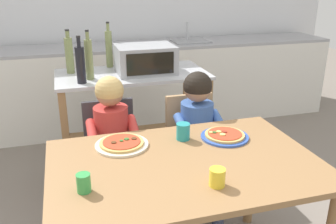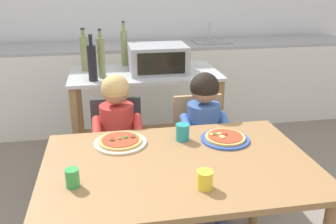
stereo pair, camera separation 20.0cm
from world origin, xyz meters
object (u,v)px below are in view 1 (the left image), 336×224
(bottle_clear_vinegar, at_px, (69,54))
(bottle_tall_green_wine, at_px, (109,48))
(bottle_slim_sauce, at_px, (80,64))
(bottle_dark_olive_oil, at_px, (89,59))
(child_in_blue_striped_shirt, at_px, (200,128))
(drinking_cup_teal, at_px, (183,131))
(drinking_cup_yellow, at_px, (217,177))
(kitchen_island_cart, at_px, (133,108))
(toaster_oven, at_px, (145,59))
(drinking_cup_green, at_px, (84,183))
(pizza_plate_blue_rimmed, at_px, (225,136))
(dining_chair_left, at_px, (112,152))
(dining_chair_right, at_px, (193,144))
(pizza_plate_cream, at_px, (122,144))
(child_in_red_shirt, at_px, (113,137))
(dining_table, at_px, (185,179))

(bottle_clear_vinegar, bearing_deg, bottle_tall_green_wine, 19.85)
(bottle_clear_vinegar, height_order, bottle_slim_sauce, bottle_clear_vinegar)
(bottle_slim_sauce, relative_size, bottle_dark_olive_oil, 0.93)
(bottle_clear_vinegar, relative_size, bottle_slim_sauce, 1.01)
(bottle_clear_vinegar, bearing_deg, child_in_blue_striped_shirt, -45.41)
(drinking_cup_teal, relative_size, drinking_cup_yellow, 1.15)
(kitchen_island_cart, distance_m, toaster_oven, 0.41)
(bottle_tall_green_wine, xyz_separation_m, drinking_cup_green, (-0.34, -1.62, -0.25))
(bottle_clear_vinegar, relative_size, pizza_plate_blue_rimmed, 1.26)
(child_in_blue_striped_shirt, xyz_separation_m, drinking_cup_teal, (-0.23, -0.33, 0.14))
(toaster_oven, bearing_deg, dining_chair_left, -126.17)
(bottle_dark_olive_oil, bearing_deg, bottle_slim_sauce, -129.62)
(dining_chair_right, bearing_deg, bottle_clear_vinegar, 139.37)
(dining_chair_right, distance_m, drinking_cup_yellow, 1.03)
(drinking_cup_yellow, bearing_deg, bottle_clear_vinegar, 108.39)
(toaster_oven, height_order, dining_chair_right, toaster_oven)
(bottle_dark_olive_oil, height_order, drinking_cup_yellow, bottle_dark_olive_oil)
(bottle_tall_green_wine, xyz_separation_m, bottle_slim_sauce, (-0.26, -0.43, -0.02))
(drinking_cup_green, bearing_deg, bottle_clear_vinegar, 89.35)
(dining_chair_right, height_order, pizza_plate_blue_rimmed, dining_chair_right)
(child_in_blue_striped_shirt, xyz_separation_m, drinking_cup_yellow, (-0.24, -0.83, 0.14))
(bottle_slim_sauce, xyz_separation_m, pizza_plate_cream, (0.14, -0.80, -0.26))
(bottle_tall_green_wine, height_order, bottle_slim_sauce, bottle_tall_green_wine)
(kitchen_island_cart, height_order, bottle_slim_sauce, bottle_slim_sauce)
(pizza_plate_blue_rimmed, bearing_deg, dining_chair_right, 89.96)
(drinking_cup_yellow, bearing_deg, child_in_red_shirt, 111.02)
(dining_chair_left, bearing_deg, drinking_cup_teal, -55.22)
(kitchen_island_cart, bearing_deg, drinking_cup_green, -109.08)
(toaster_oven, height_order, drinking_cup_yellow, toaster_oven)
(pizza_plate_blue_rimmed, bearing_deg, bottle_dark_olive_oil, 124.67)
(pizza_plate_blue_rimmed, bearing_deg, pizza_plate_cream, 174.31)
(bottle_clear_vinegar, bearing_deg, child_in_red_shirt, -74.69)
(dining_table, bearing_deg, bottle_clear_vinegar, 109.17)
(bottle_clear_vinegar, xyz_separation_m, child_in_red_shirt, (0.21, -0.76, -0.39))
(toaster_oven, height_order, child_in_blue_striped_shirt, toaster_oven)
(dining_chair_left, xyz_separation_m, pizza_plate_cream, (0.00, -0.48, 0.28))
(child_in_blue_striped_shirt, bearing_deg, child_in_red_shirt, 176.69)
(bottle_tall_green_wine, height_order, child_in_blue_striped_shirt, bottle_tall_green_wine)
(dining_table, bearing_deg, drinking_cup_yellow, -76.03)
(dining_table, distance_m, pizza_plate_cream, 0.39)
(drinking_cup_yellow, bearing_deg, pizza_plate_cream, 123.29)
(bottle_dark_olive_oil, distance_m, pizza_plate_cream, 0.93)
(dining_table, bearing_deg, toaster_oven, 85.97)
(bottle_tall_green_wine, height_order, dining_chair_right, bottle_tall_green_wine)
(bottle_tall_green_wine, bearing_deg, drinking_cup_green, -101.75)
(pizza_plate_cream, bearing_deg, bottle_dark_olive_oil, 95.02)
(kitchen_island_cart, distance_m, dining_table, 1.24)
(child_in_red_shirt, relative_size, child_in_blue_striped_shirt, 1.00)
(dining_chair_right, height_order, drinking_cup_green, drinking_cup_green)
(dining_table, xyz_separation_m, pizza_plate_blue_rimmed, (0.30, 0.20, 0.11))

